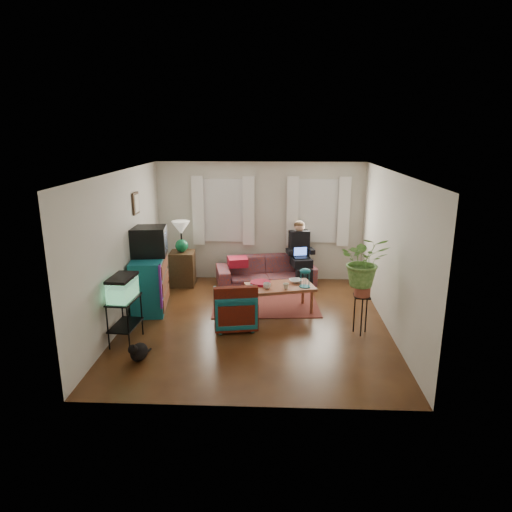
{
  "coord_description": "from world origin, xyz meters",
  "views": [
    {
      "loc": [
        0.34,
        -7.34,
        3.24
      ],
      "look_at": [
        0.0,
        0.4,
        1.1
      ],
      "focal_mm": 32.0,
      "sensor_mm": 36.0,
      "label": 1
    }
  ],
  "objects_px": {
    "dresser": "(150,283)",
    "armchair": "(235,307)",
    "aquarium_stand": "(125,321)",
    "sofa": "(266,267)",
    "plant_stand": "(361,315)",
    "side_table": "(183,268)",
    "coffee_table": "(280,298)"
  },
  "relations": [
    {
      "from": "plant_stand",
      "to": "aquarium_stand",
      "type": "bearing_deg",
      "value": -172.76
    },
    {
      "from": "coffee_table",
      "to": "aquarium_stand",
      "type": "bearing_deg",
      "value": -165.63
    },
    {
      "from": "dresser",
      "to": "aquarium_stand",
      "type": "relative_size",
      "value": 1.55
    },
    {
      "from": "armchair",
      "to": "coffee_table",
      "type": "relative_size",
      "value": 0.59
    },
    {
      "from": "sofa",
      "to": "armchair",
      "type": "xyz_separation_m",
      "value": [
        -0.47,
        -2.21,
        -0.05
      ]
    },
    {
      "from": "sofa",
      "to": "plant_stand",
      "type": "height_order",
      "value": "sofa"
    },
    {
      "from": "side_table",
      "to": "coffee_table",
      "type": "distance_m",
      "value": 2.52
    },
    {
      "from": "sofa",
      "to": "aquarium_stand",
      "type": "bearing_deg",
      "value": -138.7
    },
    {
      "from": "dresser",
      "to": "armchair",
      "type": "relative_size",
      "value": 1.56
    },
    {
      "from": "dresser",
      "to": "coffee_table",
      "type": "relative_size",
      "value": 0.92
    },
    {
      "from": "armchair",
      "to": "side_table",
      "type": "bearing_deg",
      "value": -67.92
    },
    {
      "from": "plant_stand",
      "to": "coffee_table",
      "type": "bearing_deg",
      "value": 145.65
    },
    {
      "from": "dresser",
      "to": "plant_stand",
      "type": "xyz_separation_m",
      "value": [
        3.74,
        -0.93,
        -0.17
      ]
    },
    {
      "from": "armchair",
      "to": "plant_stand",
      "type": "distance_m",
      "value": 2.09
    },
    {
      "from": "aquarium_stand",
      "to": "coffee_table",
      "type": "xyz_separation_m",
      "value": [
        2.43,
        1.38,
        -0.11
      ]
    },
    {
      "from": "armchair",
      "to": "coffee_table",
      "type": "distance_m",
      "value": 1.05
    },
    {
      "from": "armchair",
      "to": "sofa",
      "type": "bearing_deg",
      "value": -111.77
    },
    {
      "from": "dresser",
      "to": "armchair",
      "type": "distance_m",
      "value": 1.82
    },
    {
      "from": "aquarium_stand",
      "to": "dresser",
      "type": "bearing_deg",
      "value": 93.53
    },
    {
      "from": "armchair",
      "to": "coffee_table",
      "type": "height_order",
      "value": "armchair"
    },
    {
      "from": "dresser",
      "to": "aquarium_stand",
      "type": "xyz_separation_m",
      "value": [
        -0.01,
        -1.41,
        -0.14
      ]
    },
    {
      "from": "side_table",
      "to": "aquarium_stand",
      "type": "distance_m",
      "value": 2.81
    },
    {
      "from": "side_table",
      "to": "aquarium_stand",
      "type": "xyz_separation_m",
      "value": [
        -0.35,
        -2.78,
        -0.01
      ]
    },
    {
      "from": "sofa",
      "to": "coffee_table",
      "type": "height_order",
      "value": "sofa"
    },
    {
      "from": "armchair",
      "to": "aquarium_stand",
      "type": "bearing_deg",
      "value": 11.98
    },
    {
      "from": "armchair",
      "to": "plant_stand",
      "type": "height_order",
      "value": "armchair"
    },
    {
      "from": "side_table",
      "to": "dresser",
      "type": "relative_size",
      "value": 0.66
    },
    {
      "from": "aquarium_stand",
      "to": "armchair",
      "type": "bearing_deg",
      "value": 25.64
    },
    {
      "from": "sofa",
      "to": "armchair",
      "type": "relative_size",
      "value": 2.93
    },
    {
      "from": "side_table",
      "to": "plant_stand",
      "type": "xyz_separation_m",
      "value": [
        3.4,
        -2.31,
        -0.04
      ]
    },
    {
      "from": "aquarium_stand",
      "to": "coffee_table",
      "type": "height_order",
      "value": "aquarium_stand"
    },
    {
      "from": "sofa",
      "to": "side_table",
      "type": "height_order",
      "value": "sofa"
    }
  ]
}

